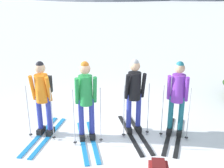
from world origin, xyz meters
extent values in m
plane|color=white|center=(0.00, 0.00, 0.00)|extent=(400.00, 400.00, 0.00)
cube|color=#1E84D1|center=(-1.20, -0.14, 0.01)|extent=(0.32, 1.74, 0.02)
cube|color=#1E84D1|center=(-1.41, -0.11, 0.01)|extent=(0.32, 1.74, 0.02)
cube|color=black|center=(-1.18, -0.04, 0.08)|extent=(0.14, 0.27, 0.12)
cylinder|color=#2D389E|center=(-1.18, -0.04, 0.52)|extent=(0.11, 0.11, 0.79)
cube|color=black|center=(-1.40, -0.01, 0.08)|extent=(0.14, 0.27, 0.12)
cylinder|color=#2D389E|center=(-1.40, -0.01, 0.52)|extent=(0.11, 0.11, 0.79)
cylinder|color=orange|center=(-1.29, -0.02, 1.09)|extent=(0.28, 0.28, 0.60)
sphere|color=tan|center=(-1.29, -0.02, 1.53)|extent=(0.21, 0.21, 0.21)
sphere|color=black|center=(-1.29, -0.02, 1.59)|extent=(0.16, 0.16, 0.16)
cylinder|color=orange|center=(-1.12, -0.10, 1.11)|extent=(0.10, 0.20, 0.57)
cylinder|color=orange|center=(-1.48, -0.06, 1.11)|extent=(0.10, 0.20, 0.57)
cylinder|color=#A5A5AD|center=(-1.05, -0.24, 0.60)|extent=(0.02, 0.02, 1.19)
cylinder|color=black|center=(-1.05, -0.24, 0.06)|extent=(0.07, 0.07, 0.01)
cylinder|color=#A5A5AD|center=(-1.58, -0.16, 0.60)|extent=(0.02, 0.02, 1.19)
cylinder|color=black|center=(-1.58, -0.16, 0.06)|extent=(0.07, 0.07, 0.01)
cube|color=black|center=(-1.27, 0.15, 1.12)|extent=(0.28, 0.19, 0.36)
cube|color=#1E84D1|center=(-0.21, -0.21, 0.01)|extent=(0.57, 1.67, 0.02)
cube|color=#1E84D1|center=(-0.42, -0.27, 0.01)|extent=(0.57, 1.67, 0.02)
cube|color=black|center=(-0.24, -0.11, 0.08)|extent=(0.18, 0.28, 0.12)
cylinder|color=#2D389E|center=(-0.24, -0.11, 0.53)|extent=(0.11, 0.11, 0.82)
cube|color=black|center=(-0.45, -0.18, 0.08)|extent=(0.18, 0.28, 0.12)
cylinder|color=#2D389E|center=(-0.45, -0.18, 0.53)|extent=(0.11, 0.11, 0.82)
cylinder|color=#238C42|center=(-0.34, -0.14, 1.13)|extent=(0.28, 0.28, 0.61)
sphere|color=tan|center=(-0.34, -0.14, 1.58)|extent=(0.22, 0.22, 0.22)
sphere|color=#B76019|center=(-0.34, -0.14, 1.64)|extent=(0.17, 0.17, 0.17)
cylinder|color=#238C42|center=(-0.15, -0.15, 1.14)|extent=(0.13, 0.21, 0.58)
cylinder|color=#238C42|center=(-0.50, -0.25, 1.14)|extent=(0.13, 0.21, 0.58)
cylinder|color=#A5A5AD|center=(-0.03, -0.24, 0.61)|extent=(0.02, 0.02, 1.23)
cylinder|color=black|center=(-0.03, -0.24, 0.06)|extent=(0.07, 0.07, 0.01)
cylinder|color=#A5A5AD|center=(-0.55, -0.39, 0.61)|extent=(0.02, 0.02, 1.23)
cylinder|color=black|center=(-0.55, -0.39, 0.06)|extent=(0.07, 0.07, 0.01)
cube|color=#4C7238|center=(-0.39, 0.02, 1.16)|extent=(0.29, 0.23, 0.36)
cube|color=black|center=(0.77, 0.20, 0.01)|extent=(0.63, 1.74, 0.02)
cube|color=black|center=(0.56, 0.13, 0.01)|extent=(0.63, 1.74, 0.02)
cube|color=black|center=(0.74, 0.30, 0.08)|extent=(0.18, 0.28, 0.12)
cylinder|color=#2D389E|center=(0.74, 0.30, 0.52)|extent=(0.11, 0.11, 0.80)
cube|color=black|center=(0.53, 0.23, 0.08)|extent=(0.18, 0.28, 0.12)
cylinder|color=#2D389E|center=(0.53, 0.23, 0.52)|extent=(0.11, 0.11, 0.80)
cylinder|color=black|center=(0.64, 0.26, 1.10)|extent=(0.28, 0.28, 0.60)
sphere|color=tan|center=(0.64, 0.26, 1.54)|extent=(0.22, 0.22, 0.22)
sphere|color=gray|center=(0.64, 0.26, 1.61)|extent=(0.16, 0.16, 0.16)
cylinder|color=black|center=(0.82, 0.26, 1.12)|extent=(0.14, 0.21, 0.57)
cylinder|color=black|center=(0.48, 0.15, 1.12)|extent=(0.14, 0.21, 0.57)
cylinder|color=#A5A5AD|center=(0.95, 0.17, 0.60)|extent=(0.02, 0.02, 1.20)
cylinder|color=black|center=(0.95, 0.17, 0.06)|extent=(0.07, 0.07, 0.01)
cylinder|color=#A5A5AD|center=(0.43, 0.01, 0.60)|extent=(0.02, 0.02, 1.20)
cylinder|color=black|center=(0.43, 0.01, 0.06)|extent=(0.07, 0.07, 0.01)
cube|color=black|center=(1.63, 0.11, 0.01)|extent=(0.46, 1.66, 0.02)
cube|color=black|center=(1.42, 0.16, 0.01)|extent=(0.46, 1.66, 0.02)
cube|color=black|center=(1.66, 0.21, 0.08)|extent=(0.16, 0.28, 0.12)
cylinder|color=#1E6B7A|center=(1.66, 0.21, 0.52)|extent=(0.11, 0.11, 0.79)
cube|color=black|center=(1.44, 0.26, 0.08)|extent=(0.16, 0.28, 0.12)
cylinder|color=#1E6B7A|center=(1.44, 0.26, 0.52)|extent=(0.11, 0.11, 0.79)
cylinder|color=purple|center=(1.55, 0.24, 1.09)|extent=(0.28, 0.28, 0.59)
sphere|color=tan|center=(1.55, 0.24, 1.53)|extent=(0.21, 0.21, 0.21)
sphere|color=#1E6B7A|center=(1.55, 0.24, 1.59)|extent=(0.16, 0.16, 0.16)
cylinder|color=purple|center=(1.71, 0.14, 1.11)|extent=(0.12, 0.21, 0.57)
cylinder|color=purple|center=(1.36, 0.22, 1.11)|extent=(0.12, 0.21, 0.57)
cylinder|color=#A5A5AD|center=(1.77, 0.00, 0.59)|extent=(0.02, 0.02, 1.19)
cylinder|color=black|center=(1.77, 0.00, 0.06)|extent=(0.07, 0.07, 0.01)
cylinder|color=#A5A5AD|center=(1.25, 0.12, 0.59)|extent=(0.02, 0.02, 1.19)
cylinder|color=black|center=(1.25, 0.12, 0.06)|extent=(0.07, 0.07, 0.01)
cube|color=maroon|center=(1.07, -1.39, 0.36)|extent=(0.22, 0.28, 0.04)
camera|label=1|loc=(0.65, -5.29, 3.13)|focal=44.48mm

